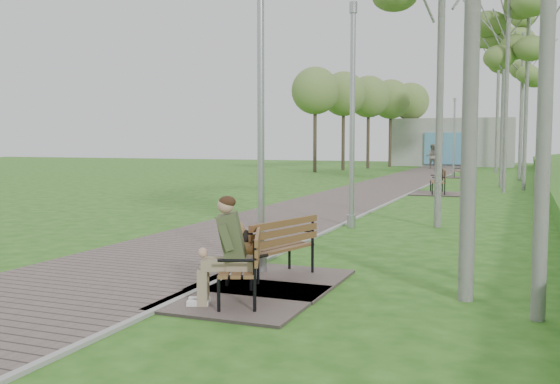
{
  "coord_description": "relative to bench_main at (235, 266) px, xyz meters",
  "views": [
    {
      "loc": [
        4.25,
        -4.28,
        2.15
      ],
      "look_at": [
        -0.08,
        6.77,
        1.16
      ],
      "focal_mm": 40.0,
      "sensor_mm": 36.0,
      "label": 1
    }
  ],
  "objects": [
    {
      "name": "ground",
      "position": [
        -0.67,
        -3.18,
        -0.47
      ],
      "size": [
        120.0,
        120.0,
        0.0
      ],
      "primitive_type": "plane",
      "color": "#255915",
      "rests_on": "ground"
    },
    {
      "name": "walkway",
      "position": [
        -2.42,
        18.32,
        -0.45
      ],
      "size": [
        3.5,
        67.0,
        0.04
      ],
      "primitive_type": "cube",
      "color": "#60544E",
      "rests_on": "ground"
    },
    {
      "name": "kerb",
      "position": [
        -0.67,
        18.32,
        -0.44
      ],
      "size": [
        0.1,
        67.0,
        0.05
      ],
      "primitive_type": "cube",
      "color": "#999993",
      "rests_on": "ground"
    },
    {
      "name": "building_north",
      "position": [
        -2.17,
        47.79,
        1.53
      ],
      "size": [
        10.0,
        5.2,
        4.0
      ],
      "color": "#9E9E99",
      "rests_on": "ground"
    },
    {
      "name": "bench_main",
      "position": [
        0.0,
        0.0,
        0.0
      ],
      "size": [
        1.9,
        2.12,
        1.66
      ],
      "color": "#60544E",
      "rests_on": "ground"
    },
    {
      "name": "bench_second",
      "position": [
        0.05,
        1.21,
        -0.24
      ],
      "size": [
        1.97,
        2.18,
        1.21
      ],
      "color": "#60544E",
      "rests_on": "ground"
    },
    {
      "name": "bench_third",
      "position": [
        0.38,
        18.04,
        -0.24
      ],
      "size": [
        2.02,
        2.24,
        1.24
      ],
      "color": "#60544E",
      "rests_on": "ground"
    },
    {
      "name": "bench_far",
      "position": [
        0.24,
        29.81,
        -0.3
      ],
      "size": [
        1.55,
        1.73,
        0.95
      ],
      "color": "#60544E",
      "rests_on": "ground"
    },
    {
      "name": "lamp_post_near",
      "position": [
        -0.34,
        1.69,
        1.8
      ],
      "size": [
        0.19,
        0.19,
        4.85
      ],
      "color": "#A0A2A8",
      "rests_on": "ground"
    },
    {
      "name": "lamp_post_second",
      "position": [
        -0.35,
        7.4,
        2.09
      ],
      "size": [
        0.21,
        0.21,
        5.47
      ],
      "color": "#A0A2A8",
      "rests_on": "ground"
    },
    {
      "name": "lamp_post_third",
      "position": [
        -0.39,
        31.35,
        1.73
      ],
      "size": [
        0.18,
        0.18,
        4.69
      ],
      "color": "#A0A2A8",
      "rests_on": "ground"
    },
    {
      "name": "lamp_post_far",
      "position": [
        -0.53,
        42.85,
        1.6
      ],
      "size": [
        0.17,
        0.17,
        4.42
      ],
      "color": "#A0A2A8",
      "rests_on": "ground"
    },
    {
      "name": "pedestrian_near",
      "position": [
        -2.48,
        40.71,
        0.46
      ],
      "size": [
        0.78,
        0.64,
        1.85
      ],
      "primitive_type": "imported",
      "rotation": [
        0.0,
        0.0,
        3.48
      ],
      "color": "white",
      "rests_on": "ground"
    },
    {
      "name": "pedestrian_far",
      "position": [
        -2.94,
        40.75,
        0.48
      ],
      "size": [
        0.92,
        0.72,
        1.89
      ],
      "primitive_type": "imported",
      "rotation": [
        0.0,
        0.0,
        3.14
      ],
      "color": "gray",
      "rests_on": "ground"
    },
    {
      "name": "birch_mid_c",
      "position": [
        2.83,
        19.61,
        6.34
      ],
      "size": [
        2.46,
        2.46,
        8.68
      ],
      "color": "silver",
      "rests_on": "ground"
    },
    {
      "name": "birch_far_a",
      "position": [
        3.59,
        21.35,
        7.15
      ],
      "size": [
        2.9,
        2.9,
        9.71
      ],
      "color": "silver",
      "rests_on": "ground"
    },
    {
      "name": "birch_far_b",
      "position": [
        2.6,
        22.8,
        6.77
      ],
      "size": [
        2.58,
        2.58,
        9.22
      ],
      "color": "silver",
      "rests_on": "ground"
    },
    {
      "name": "birch_far_c",
      "position": [
        3.35,
        28.39,
        5.93
      ],
      "size": [
        2.44,
        2.44,
        8.14
      ],
      "color": "silver",
      "rests_on": "ground"
    },
    {
      "name": "birch_distant_a",
      "position": [
        1.86,
        35.89,
        7.58
      ],
      "size": [
        2.88,
        2.88,
        10.25
      ],
      "color": "silver",
      "rests_on": "ground"
    },
    {
      "name": "birch_distant_b",
      "position": [
        3.31,
        42.61,
        8.81
      ],
      "size": [
        2.86,
        2.86,
        11.82
      ],
      "color": "silver",
      "rests_on": "ground"
    }
  ]
}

